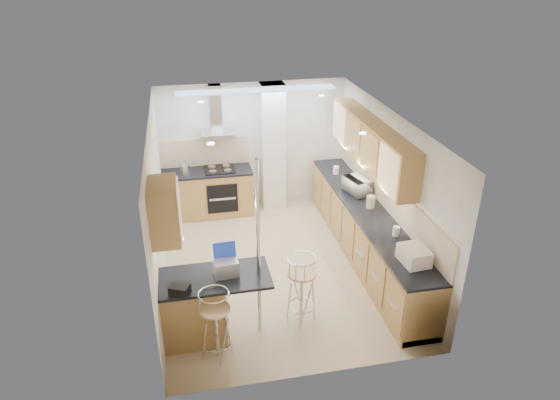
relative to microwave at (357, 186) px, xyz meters
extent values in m
plane|color=tan|center=(-1.52, -0.60, -1.05)|extent=(4.80, 4.80, 0.00)
cube|color=beige|center=(-1.52, 1.80, 0.20)|extent=(3.60, 0.04, 2.50)
cube|color=beige|center=(-1.52, -3.00, 0.20)|extent=(3.60, 0.04, 2.50)
cube|color=beige|center=(-3.32, -0.60, 0.20)|extent=(0.04, 4.80, 2.50)
cube|color=beige|center=(0.28, -0.60, 0.20)|extent=(0.04, 4.80, 2.50)
cube|color=white|center=(-1.52, -0.60, 1.45)|extent=(3.60, 4.80, 0.02)
cube|color=#9E723F|center=(0.11, -0.20, 0.83)|extent=(0.34, 3.00, 0.72)
cube|color=#9E723F|center=(-3.15, -1.95, 0.83)|extent=(0.34, 0.62, 0.72)
cube|color=#EDE3C7|center=(0.26, -0.60, 0.13)|extent=(0.03, 4.40, 0.56)
cube|color=#EDE3C7|center=(-2.47, 1.79, 0.13)|extent=(1.70, 0.03, 0.56)
cube|color=silver|center=(-1.17, 1.60, 0.20)|extent=(0.45, 0.40, 2.50)
cube|color=silver|center=(-2.22, 1.55, 0.57)|extent=(0.62, 0.48, 0.08)
cube|color=silver|center=(-2.22, 1.69, 1.01)|extent=(0.22, 0.20, 0.88)
cylinder|color=silver|center=(-2.05, -2.05, 0.20)|extent=(0.05, 0.05, 2.50)
cube|color=black|center=(-2.22, 1.19, -0.60)|extent=(0.58, 0.02, 0.58)
cube|color=black|center=(-2.22, 1.50, -0.13)|extent=(0.58, 0.50, 0.02)
cube|color=tan|center=(-1.52, 1.20, 1.43)|extent=(2.80, 0.35, 0.02)
cube|color=#9E723F|center=(-0.02, -0.60, -0.61)|extent=(0.60, 4.40, 0.88)
cube|color=black|center=(-0.02, -0.60, -0.15)|extent=(0.63, 4.40, 0.04)
cube|color=#9E723F|center=(-2.47, 1.50, -0.61)|extent=(1.70, 0.60, 0.88)
cube|color=black|center=(-2.47, 1.50, -0.15)|extent=(1.70, 0.63, 0.04)
cube|color=#9E723F|center=(-2.65, -2.05, -0.60)|extent=(1.35, 0.62, 0.90)
cube|color=black|center=(-2.65, -2.05, -0.13)|extent=(1.47, 0.72, 0.04)
imported|color=white|center=(0.00, 0.00, 0.00)|extent=(0.44, 0.55, 0.27)
cube|color=#AAADB2|center=(-2.47, -2.02, -0.01)|extent=(0.32, 0.25, 0.21)
cube|color=black|center=(-3.06, -2.33, -0.05)|extent=(0.28, 0.24, 0.13)
cylinder|color=silver|center=(0.12, 0.30, -0.05)|extent=(0.13, 0.13, 0.17)
cylinder|color=silver|center=(-0.11, 0.87, -0.06)|extent=(0.14, 0.14, 0.15)
cylinder|color=#C0B799|center=(0.02, -0.57, -0.03)|extent=(0.18, 0.18, 0.20)
cylinder|color=white|center=(0.06, -1.51, -0.06)|extent=(0.13, 0.13, 0.15)
cube|color=silver|center=(0.01, -2.22, -0.03)|extent=(0.36, 0.44, 0.22)
cylinder|color=silver|center=(-2.87, 1.43, -0.04)|extent=(0.16, 0.16, 0.19)
camera|label=1|loc=(-2.86, -7.35, 3.55)|focal=32.00mm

